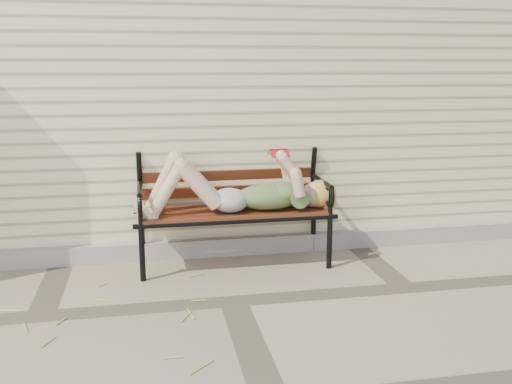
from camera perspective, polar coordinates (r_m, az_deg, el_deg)
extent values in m
plane|color=gray|center=(3.94, -2.26, -10.87)|extent=(80.00, 80.00, 0.00)
cube|color=#F3E8BE|center=(6.60, -6.40, 11.92)|extent=(8.00, 4.00, 3.00)
cube|color=#A09B91|center=(4.82, -4.02, -5.51)|extent=(8.00, 0.10, 0.15)
cylinder|color=black|center=(4.30, -11.33, -5.96)|extent=(0.04, 0.04, 0.44)
cylinder|color=black|center=(4.72, -11.32, -4.29)|extent=(0.04, 0.04, 0.44)
cylinder|color=black|center=(4.51, 7.36, -4.92)|extent=(0.04, 0.04, 0.44)
cylinder|color=black|center=(4.91, 5.77, -3.42)|extent=(0.04, 0.04, 0.44)
cube|color=#5A3117|center=(4.49, -2.21, -1.99)|extent=(1.48, 0.48, 0.03)
cylinder|color=black|center=(4.29, -1.77, -2.96)|extent=(1.56, 0.04, 0.04)
cylinder|color=black|center=(4.71, -2.62, -1.56)|extent=(1.56, 0.04, 0.04)
torus|color=black|center=(4.72, -2.87, 4.73)|extent=(0.27, 0.04, 0.27)
ellipsoid|color=#0B3D4F|center=(4.49, 1.28, -0.47)|extent=(0.53, 0.30, 0.20)
ellipsoid|color=#0B3D4F|center=(4.50, 2.73, 0.02)|extent=(0.25, 0.29, 0.16)
ellipsoid|color=#AAABB0|center=(4.44, -2.66, -0.83)|extent=(0.29, 0.33, 0.19)
sphere|color=#D4A48F|center=(4.58, 5.93, -0.26)|extent=(0.21, 0.21, 0.21)
ellipsoid|color=gold|center=(4.59, 6.51, -0.18)|extent=(0.24, 0.25, 0.22)
cube|color=#A51219|center=(4.43, 2.29, 4.24)|extent=(0.14, 0.02, 0.02)
cube|color=white|center=(4.40, 2.41, 3.82)|extent=(0.14, 0.09, 0.05)
cube|color=white|center=(4.48, 2.17, 3.98)|extent=(0.14, 0.09, 0.05)
cube|color=#A51219|center=(4.40, 2.42, 3.87)|extent=(0.15, 0.09, 0.05)
cube|color=#A51219|center=(4.48, 2.16, 4.04)|extent=(0.15, 0.09, 0.05)
cylinder|color=tan|center=(3.96, -2.10, -10.64)|extent=(0.06, 0.14, 0.01)
cylinder|color=tan|center=(3.91, -23.79, -12.13)|extent=(0.08, 0.17, 0.01)
cylinder|color=tan|center=(3.26, -11.36, -16.30)|extent=(0.12, 0.14, 0.01)
cylinder|color=tan|center=(3.52, -9.35, -13.93)|extent=(0.11, 0.04, 0.01)
cylinder|color=tan|center=(3.99, -19.45, -11.26)|extent=(0.09, 0.08, 0.01)
cylinder|color=tan|center=(3.31, -10.34, -15.86)|extent=(0.11, 0.07, 0.01)
cylinder|color=tan|center=(4.32, 0.32, -8.62)|extent=(0.08, 0.17, 0.01)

